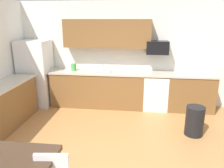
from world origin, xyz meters
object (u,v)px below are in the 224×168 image
oven_range (155,91)px  refrigerator (36,73)px  trash_bin (195,121)px  kettle (74,67)px  microwave (157,48)px

oven_range → refrigerator: bearing=-178.5°
refrigerator → trash_bin: (3.84, -1.25, -0.56)m
kettle → oven_range: bearing=-1.3°
refrigerator → microwave: bearing=3.3°
refrigerator → kettle: bearing=7.4°
kettle → microwave: bearing=1.3°
oven_range → microwave: size_ratio=1.69×
oven_range → trash_bin: bearing=-62.3°
microwave → trash_bin: microwave is taller
trash_bin → kettle: bearing=154.1°
microwave → kettle: (-2.15, -0.05, -0.55)m
refrigerator → trash_bin: refrigerator is taller
oven_range → kettle: 2.22m
trash_bin → kettle: (-2.85, 1.38, 0.72)m
microwave → trash_bin: bearing=-64.0°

